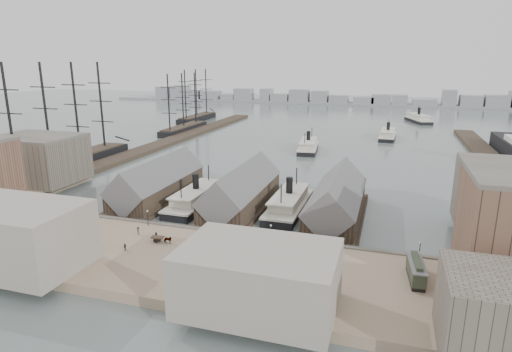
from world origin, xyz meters
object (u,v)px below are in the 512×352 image
(ferry_docked_west, at_px, (196,198))
(horse_cart_left, at_px, (25,225))
(tram, at_px, (416,271))
(horse_cart_center, at_px, (165,239))
(horse_cart_right, at_px, (274,267))

(ferry_docked_west, bearing_deg, horse_cart_left, -131.26)
(tram, bearing_deg, horse_cart_center, 174.00)
(tram, height_order, horse_cart_left, tram)
(horse_cart_left, bearing_deg, ferry_docked_west, -14.50)
(horse_cart_right, bearing_deg, tram, -94.78)
(ferry_docked_west, xyz_separation_m, horse_cart_right, (32.18, -34.86, 0.44))
(ferry_docked_west, distance_m, horse_cart_right, 47.45)
(horse_cart_left, height_order, horse_cart_center, horse_cart_left)
(tram, height_order, horse_cart_center, tram)
(ferry_docked_west, relative_size, horse_cart_left, 5.76)
(tram, xyz_separation_m, horse_cart_left, (-85.36, -1.76, -0.91))
(tram, relative_size, horse_cart_left, 2.03)
(tram, bearing_deg, horse_cart_right, -175.22)
(ferry_docked_west, relative_size, tram, 2.83)
(horse_cart_left, relative_size, horse_cart_right, 1.02)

